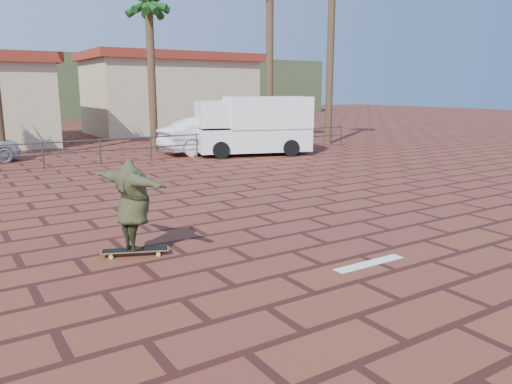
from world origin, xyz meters
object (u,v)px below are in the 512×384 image
at_px(skateboarder, 133,205).
at_px(campervan, 254,124).
at_px(car_white, 212,135).
at_px(longboard, 135,250).

height_order(skateboarder, campervan, campervan).
xyz_separation_m(skateboarder, car_white, (7.69, 11.72, -0.13)).
bearing_deg(campervan, car_white, 147.44).
bearing_deg(car_white, longboard, 145.03).
xyz_separation_m(longboard, skateboarder, (0.00, 0.00, 0.81)).
xyz_separation_m(longboard, car_white, (7.69, 11.72, 0.68)).
bearing_deg(skateboarder, campervan, -56.80).
height_order(skateboarder, car_white, skateboarder).
bearing_deg(campervan, skateboarder, -112.90).
bearing_deg(longboard, car_white, 79.45).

